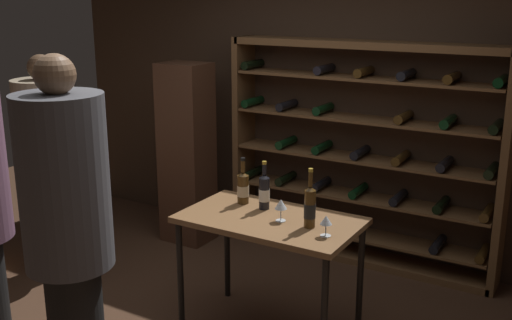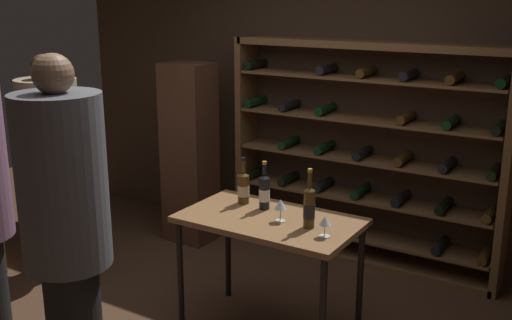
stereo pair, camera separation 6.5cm
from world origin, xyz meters
name	(u,v)px [view 2 (the right image)]	position (x,y,z in m)	size (l,w,h in m)	color
back_wall	(338,99)	(0.00, 1.90, 1.39)	(5.81, 0.10, 2.79)	#3D2B1E
wine_rack	(363,156)	(0.35, 1.69, 0.96)	(2.43, 0.32, 1.94)	brown
tasting_table	(270,230)	(0.28, 0.21, 0.77)	(1.20, 0.69, 0.86)	brown
person_bystander_red_print	(52,155)	(-1.80, 0.16, 1.01)	(0.49, 0.49, 1.85)	black
person_guest_blue_shirt	(66,222)	(-0.28, -1.02, 1.12)	(0.48, 0.48, 2.02)	black
display_cabinet	(190,154)	(-1.23, 1.29, 0.85)	(0.44, 0.36, 1.71)	#4C2D1E
wine_bottle_black_capsule	(309,207)	(0.59, 0.19, 1.00)	(0.08, 0.08, 0.39)	#4C3314
wine_bottle_red_label	(264,192)	(0.16, 0.34, 0.99)	(0.08, 0.08, 0.34)	black
wine_bottle_green_slim	(243,187)	(-0.03, 0.37, 0.98)	(0.09, 0.09, 0.34)	#4C3314
wine_glass_stemmed_left	(280,205)	(0.38, 0.19, 0.97)	(0.08, 0.08, 0.15)	silver
wine_glass_stemmed_right	(325,222)	(0.74, 0.10, 0.96)	(0.07, 0.07, 0.14)	silver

